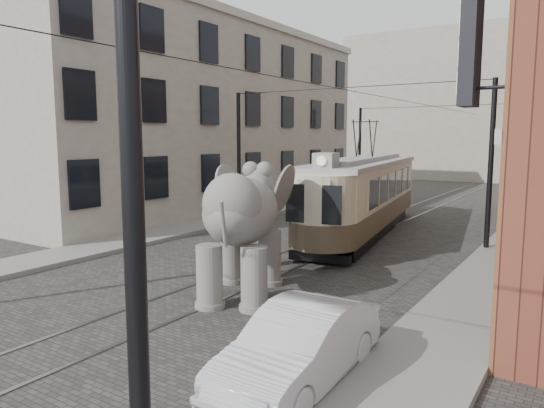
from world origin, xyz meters
The scene contains 10 objects.
ground centered at (0.00, 0.00, 0.00)m, with size 120.00×120.00×0.00m, color #3D3B38.
tram_rails centered at (0.00, 0.00, 0.01)m, with size 1.54×80.00×0.02m, color slate, non-canonical shape.
sidewalk_right centered at (6.00, 0.00, 0.07)m, with size 2.00×60.00×0.15m, color slate.
sidewalk_left centered at (-6.50, 0.00, 0.07)m, with size 2.00×60.00×0.15m, color slate.
stucco_building centered at (-11.00, 10.00, 5.00)m, with size 7.00×24.00×10.00m, color gray.
distant_block centered at (0.00, 40.00, 7.00)m, with size 28.00×10.00×14.00m, color gray.
catenary centered at (-0.20, 5.00, 3.00)m, with size 11.00×30.20×6.00m, color black, non-canonical shape.
tram centered at (0.20, 6.84, 2.34)m, with size 2.43×11.78×4.68m, color beige, non-canonical shape.
elephant centered at (0.90, -2.68, 1.67)m, with size 3.00×5.45×3.34m, color slate, non-canonical shape.
parked_car centered at (4.46, -5.96, 0.64)m, with size 1.36×3.88×1.28m, color #B7B6BB.
Camera 1 is at (8.31, -12.77, 3.99)m, focal length 33.40 mm.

